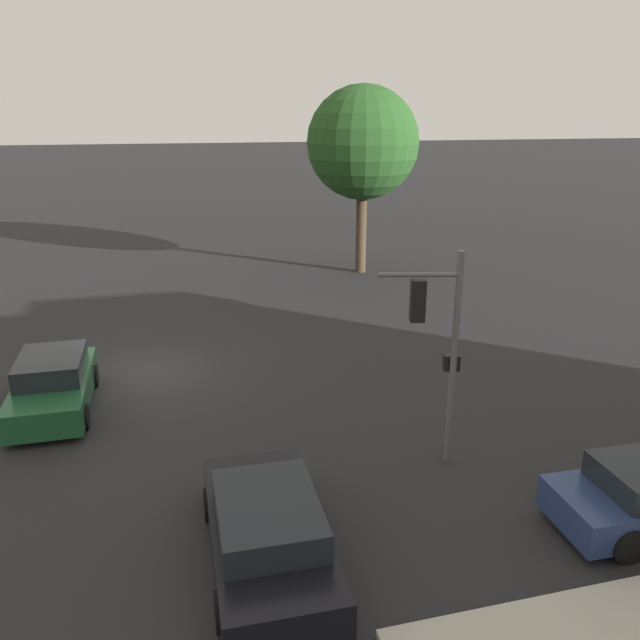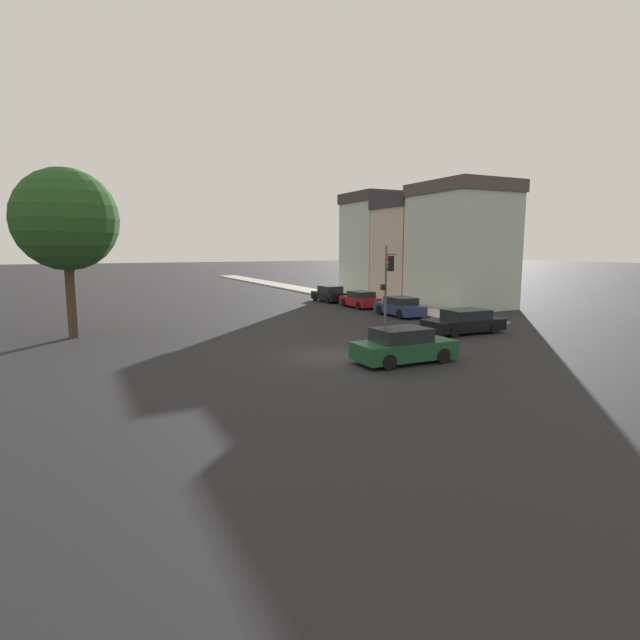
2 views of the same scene
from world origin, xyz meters
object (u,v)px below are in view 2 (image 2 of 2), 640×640
Objects in this scene: parked_car_1 at (360,300)px; parked_car_2 at (330,294)px; street_tree at (66,220)px; crossing_car_0 at (464,322)px; traffic_signal at (387,275)px; parked_car_0 at (400,307)px; crossing_car_1 at (403,346)px.

parked_car_1 is 4.99m from parked_car_2.
street_tree is 1.93× the size of crossing_car_0.
street_tree is 1.81× the size of traffic_signal.
parked_car_2 is at bearing 2.54° from parked_car_1.
traffic_signal reaches higher than parked_car_2.
parked_car_2 is (3.16, 13.82, -2.46)m from traffic_signal.
crossing_car_0 is 7.43m from parked_car_0.
parked_car_1 is (8.22, 17.42, -0.06)m from crossing_car_1.
street_tree is 2.05× the size of crossing_car_1.
crossing_car_1 is at bearing 32.60° from crossing_car_0.
traffic_signal reaches higher than crossing_car_1.
parked_car_1 is 0.99× the size of parked_car_2.
parked_car_0 is at bearing -120.96° from traffic_signal.
crossing_car_1 is at bearing 158.28° from parked_car_2.
traffic_signal is 1.14× the size of parked_car_0.
traffic_signal reaches higher than parked_car_0.
traffic_signal is 14.39m from parked_car_2.
parked_car_0 is at bearing 179.23° from parked_car_1.
crossing_car_1 reaches higher than crossing_car_0.
crossing_car_1 reaches higher than parked_car_2.
crossing_car_0 is at bearing 175.63° from parked_car_2.
street_tree is at bearing 1.11° from traffic_signal.
parked_car_2 is at bearing -88.96° from traffic_signal.
street_tree reaches higher than parked_car_2.
traffic_signal is at bearing 136.93° from parked_car_0.
parked_car_1 is at bearing -93.08° from crossing_car_0.
crossing_car_1 is (-4.87, -8.58, -2.43)m from traffic_signal.
traffic_signal is 1.24× the size of parked_car_2.
street_tree is 21.88m from crossing_car_0.
traffic_signal is (17.18, -3.90, -3.02)m from street_tree.
traffic_signal is at bearing 159.44° from parked_car_1.
crossing_car_0 is at bearing 175.35° from parked_car_0.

